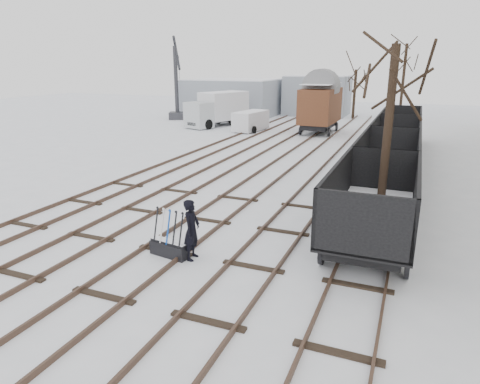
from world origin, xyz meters
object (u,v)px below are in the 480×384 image
(ground_frame, at_px, (170,247))
(box_van_wagon, at_px, (320,104))
(panel_van, at_px, (251,121))
(lorry, at_px, (218,109))
(freight_wagon_a, at_px, (373,215))
(worker, at_px, (192,230))
(crane, at_px, (178,98))

(ground_frame, relative_size, box_van_wagon, 0.27)
(panel_van, bearing_deg, lorry, 163.48)
(lorry, bearing_deg, ground_frame, -48.34)
(freight_wagon_a, bearing_deg, box_van_wagon, 106.27)
(worker, bearing_deg, lorry, 18.26)
(ground_frame, xyz_separation_m, lorry, (-10.99, 27.10, 1.36))
(box_van_wagon, height_order, crane, crane)
(freight_wagon_a, bearing_deg, ground_frame, -149.65)
(lorry, bearing_deg, freight_wagon_a, -35.32)
(ground_frame, xyz_separation_m, panel_van, (-6.94, 25.25, 0.62))
(ground_frame, distance_m, box_van_wagon, 26.51)
(freight_wagon_a, relative_size, box_van_wagon, 1.18)
(lorry, height_order, panel_van, lorry)
(ground_frame, distance_m, crane, 34.97)
(worker, relative_size, freight_wagon_a, 0.29)
(worker, relative_size, lorry, 0.26)
(ground_frame, bearing_deg, box_van_wagon, 101.66)
(freight_wagon_a, relative_size, lorry, 0.89)
(worker, bearing_deg, ground_frame, 92.36)
(ground_frame, bearing_deg, lorry, 121.51)
(freight_wagon_a, xyz_separation_m, lorry, (-16.69, 23.76, 0.62))
(freight_wagon_a, bearing_deg, lorry, 125.10)
(freight_wagon_a, xyz_separation_m, panel_van, (-12.64, 21.91, -0.11))
(panel_van, bearing_deg, worker, -65.07)
(freight_wagon_a, bearing_deg, crane, 130.44)
(freight_wagon_a, distance_m, panel_van, 25.30)
(ground_frame, height_order, worker, worker)
(ground_frame, bearing_deg, panel_van, 114.79)
(freight_wagon_a, distance_m, lorry, 29.04)
(ground_frame, bearing_deg, freight_wagon_a, 39.79)
(worker, distance_m, lorry, 29.45)
(worker, distance_m, crane, 35.23)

